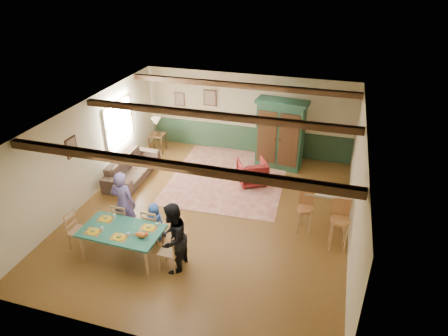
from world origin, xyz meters
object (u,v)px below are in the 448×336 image
(dining_chair_end_right, at_px, (169,250))
(cat, at_px, (141,234))
(person_man, at_px, (123,204))
(armchair, at_px, (252,172))
(dining_table, at_px, (123,243))
(dining_chair_end_left, at_px, (79,230))
(dining_chair_far_left, at_px, (124,219))
(end_table, at_px, (158,143))
(dining_chair_far_right, at_px, (153,225))
(armoire, at_px, (280,134))
(person_child, at_px, (155,222))
(person_woman, at_px, (173,238))
(table_lamp, at_px, (156,126))
(bar_stool_left, at_px, (305,213))
(sofa, at_px, (132,168))
(bar_stool_right, at_px, (339,226))
(counter_table, at_px, (324,207))

(dining_chair_end_right, height_order, cat, dining_chair_end_right)
(person_man, bearing_deg, armchair, -125.08)
(dining_table, xyz_separation_m, armchair, (2.02, 4.03, 0.00))
(dining_chair_end_left, bearing_deg, dining_chair_far_left, -46.17)
(dining_table, bearing_deg, person_man, 115.17)
(armchair, height_order, end_table, armchair)
(dining_chair_far_right, xyz_separation_m, end_table, (-2.00, 4.54, -0.15))
(dining_table, bearing_deg, dining_chair_end_left, 178.60)
(person_man, bearing_deg, armoire, -121.66)
(person_child, height_order, armchair, person_child)
(person_child, bearing_deg, end_table, -64.37)
(person_woman, distance_m, table_lamp, 5.98)
(cat, relative_size, end_table, 0.55)
(dining_chair_far_right, height_order, person_man, person_man)
(person_child, xyz_separation_m, bar_stool_left, (3.35, 1.31, 0.04))
(dining_chair_end_left, xyz_separation_m, armchair, (3.15, 4.00, -0.09))
(person_child, height_order, bar_stool_left, bar_stool_left)
(cat, distance_m, armoire, 5.83)
(person_child, relative_size, armchair, 1.21)
(dining_chair_end_left, height_order, table_lamp, table_lamp)
(dining_chair_end_right, bearing_deg, dining_chair_end_left, -90.00)
(dining_chair_end_right, relative_size, armoire, 0.42)
(person_child, relative_size, end_table, 1.55)
(dining_chair_far_left, relative_size, dining_chair_far_right, 1.00)
(cat, distance_m, table_lamp, 5.76)
(person_child, distance_m, bar_stool_left, 3.60)
(sofa, xyz_separation_m, table_lamp, (-0.04, 1.90, 0.60))
(armoire, xyz_separation_m, sofa, (-4.13, -2.00, -0.77))
(cat, relative_size, armoire, 0.16)
(dining_chair_end_left, distance_m, person_man, 1.14)
(sofa, bearing_deg, dining_chair_end_left, -175.09)
(dining_table, distance_m, dining_chair_far_left, 0.82)
(person_man, relative_size, end_table, 2.65)
(dining_chair_end_right, xyz_separation_m, armchair, (0.89, 4.06, -0.09))
(armoire, height_order, bar_stool_right, armoire)
(dining_chair_end_right, height_order, person_child, person_child)
(dining_table, bearing_deg, dining_chair_end_right, -1.40)
(person_woman, relative_size, bar_stool_right, 1.33)
(counter_table, relative_size, bar_stool_left, 1.11)
(person_woman, relative_size, armoire, 0.73)
(dining_chair_end_left, bearing_deg, table_lamp, 6.49)
(dining_chair_end_left, relative_size, dining_chair_end_right, 1.00)
(dining_table, distance_m, bar_stool_right, 4.88)
(dining_chair_end_left, distance_m, person_child, 1.72)
(dining_table, bearing_deg, cat, -11.70)
(person_man, distance_m, bar_stool_right, 5.03)
(person_child, bearing_deg, dining_chair_end_right, 133.15)
(dining_table, distance_m, person_man, 1.00)
(armchair, bearing_deg, dining_chair_far_right, 36.52)
(dining_table, relative_size, person_child, 1.79)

